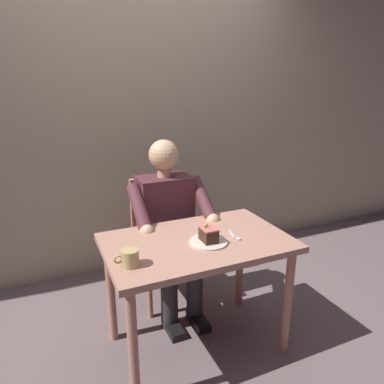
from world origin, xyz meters
TOP-DOWN VIEW (x-y plane):
  - ground_plane at (0.00, 0.00)m, footprint 14.00×14.00m
  - cafe_rear_panel at (0.00, -1.20)m, footprint 6.40×0.12m
  - dining_table at (0.00, 0.00)m, footprint 1.03×0.65m
  - chair at (0.00, -0.63)m, footprint 0.42×0.42m
  - seated_person at (0.00, -0.45)m, footprint 0.53×0.58m
  - dessert_plate at (-0.04, 0.06)m, footprint 0.21×0.21m
  - cake_slice at (-0.04, 0.06)m, footprint 0.08×0.11m
  - coffee_cup at (0.42, 0.13)m, footprint 0.12×0.09m
  - dessert_spoon at (-0.22, 0.05)m, footprint 0.04×0.14m

SIDE VIEW (x-z plane):
  - ground_plane at x=0.00m, z-range 0.00..0.00m
  - chair at x=0.00m, z-range 0.04..0.94m
  - dining_table at x=0.00m, z-range 0.26..0.97m
  - seated_person at x=0.00m, z-range 0.02..1.22m
  - dessert_spoon at x=-0.22m, z-range 0.71..0.72m
  - dessert_plate at x=-0.04m, z-range 0.71..0.72m
  - coffee_cup at x=0.42m, z-range 0.71..0.80m
  - cake_slice at x=-0.04m, z-range 0.71..0.81m
  - cafe_rear_panel at x=0.00m, z-range 0.00..3.00m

